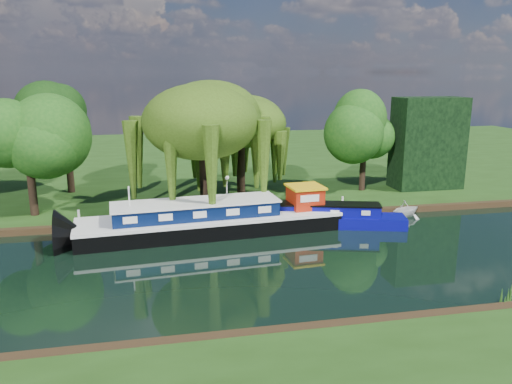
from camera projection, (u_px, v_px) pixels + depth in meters
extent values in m
plane|color=black|center=(245.00, 264.00, 28.12)|extent=(120.00, 120.00, 0.00)
cube|color=#1A380F|center=(195.00, 160.00, 60.45)|extent=(120.00, 52.00, 0.45)
cube|color=black|center=(211.00, 226.00, 33.57)|extent=(17.67, 5.32, 1.16)
cube|color=silver|center=(211.00, 217.00, 33.41)|extent=(17.78, 5.41, 0.21)
cube|color=#07143B|center=(196.00, 210.00, 33.01)|extent=(10.99, 3.68, 0.92)
cube|color=silver|center=(196.00, 202.00, 32.89)|extent=(11.20, 3.89, 0.12)
cube|color=#9D1E0B|center=(305.00, 198.00, 35.07)|extent=(2.30, 2.30, 1.45)
cube|color=#E8B210|center=(305.00, 187.00, 34.88)|extent=(2.56, 2.56, 0.15)
cylinder|color=silver|center=(130.00, 204.00, 31.69)|extent=(0.10, 0.10, 2.32)
cube|color=#070776|center=(319.00, 221.00, 35.18)|extent=(12.10, 5.16, 0.90)
cube|color=#070776|center=(319.00, 210.00, 34.99)|extent=(8.50, 3.71, 0.75)
cube|color=black|center=(319.00, 204.00, 34.89)|extent=(8.62, 3.83, 0.10)
cube|color=silver|center=(274.00, 211.00, 34.45)|extent=(0.59, 0.21, 0.32)
cube|color=silver|center=(304.00, 212.00, 34.30)|extent=(0.59, 0.21, 0.32)
cube|color=silver|center=(335.00, 212.00, 34.16)|extent=(0.59, 0.21, 0.32)
cube|color=silver|center=(366.00, 213.00, 34.01)|extent=(0.59, 0.21, 0.32)
imported|color=#9D1E0B|center=(88.00, 237.00, 32.78)|extent=(4.28, 3.68, 0.75)
imported|color=silver|center=(405.00, 216.00, 37.44)|extent=(3.20, 2.98, 1.37)
cylinder|color=black|center=(204.00, 174.00, 37.27)|extent=(0.70, 0.70, 5.40)
ellipsoid|color=#2E480F|center=(203.00, 121.00, 36.36)|extent=(7.54, 7.54, 4.87)
cylinder|color=black|center=(241.00, 169.00, 41.68)|extent=(0.63, 0.63, 4.48)
ellipsoid|color=#2E480F|center=(241.00, 130.00, 40.93)|extent=(6.11, 6.11, 3.95)
cylinder|color=black|center=(30.00, 172.00, 35.52)|extent=(0.60, 0.60, 6.33)
ellipsoid|color=#154812|center=(26.00, 136.00, 34.92)|extent=(5.18, 5.18, 5.18)
cylinder|color=black|center=(68.00, 154.00, 42.44)|extent=(0.59, 0.59, 6.57)
ellipsoid|color=black|center=(66.00, 123.00, 41.81)|extent=(5.25, 5.25, 5.25)
cylinder|color=black|center=(363.00, 158.00, 43.25)|extent=(0.54, 0.54, 5.71)
ellipsoid|color=#154812|center=(365.00, 131.00, 42.70)|extent=(4.57, 4.57, 4.57)
cube|color=black|center=(428.00, 143.00, 44.10)|extent=(6.00, 3.00, 8.00)
cylinder|color=silver|center=(227.00, 194.00, 37.85)|extent=(0.10, 0.10, 2.20)
sphere|color=white|center=(227.00, 177.00, 37.55)|extent=(0.36, 0.36, 0.36)
cylinder|color=silver|center=(79.00, 217.00, 33.95)|extent=(0.16, 0.16, 1.00)
cylinder|color=silver|center=(168.00, 212.00, 35.12)|extent=(0.16, 0.16, 1.00)
cylinder|color=silver|center=(265.00, 207.00, 36.48)|extent=(0.16, 0.16, 1.00)
cylinder|color=silver|center=(342.00, 203.00, 37.65)|extent=(0.16, 0.16, 1.00)
cone|color=#224D14|center=(512.00, 297.00, 22.79)|extent=(1.20, 1.20, 1.10)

